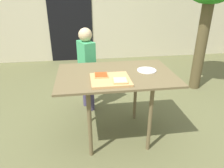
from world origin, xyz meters
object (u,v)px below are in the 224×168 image
(dining_table, at_px, (116,81))
(pizza_slice_near_right, at_px, (121,80))
(pizza_slice_far_left, at_px, (101,75))
(plate_white_right, at_px, (147,70))
(cutting_board, at_px, (110,80))
(child_left, at_px, (87,65))

(dining_table, bearing_deg, pizza_slice_near_right, -89.07)
(pizza_slice_far_left, bearing_deg, plate_white_right, 13.97)
(cutting_board, height_order, pizza_slice_near_right, pizza_slice_near_right)
(dining_table, height_order, cutting_board, cutting_board)
(pizza_slice_far_left, distance_m, plate_white_right, 0.48)
(dining_table, relative_size, child_left, 1.07)
(plate_white_right, relative_size, child_left, 0.18)
(dining_table, xyz_separation_m, pizza_slice_far_left, (-0.15, -0.08, 0.10))
(pizza_slice_far_left, xyz_separation_m, plate_white_right, (0.46, 0.12, -0.02))
(cutting_board, bearing_deg, pizza_slice_near_right, -40.35)
(child_left, bearing_deg, pizza_slice_near_right, -72.63)
(dining_table, distance_m, cutting_board, 0.20)
(pizza_slice_far_left, relative_size, pizza_slice_near_right, 0.96)
(plate_white_right, bearing_deg, pizza_slice_far_left, -166.03)
(pizza_slice_near_right, distance_m, child_left, 0.90)
(pizza_slice_far_left, relative_size, plate_white_right, 0.73)
(pizza_slice_near_right, relative_size, child_left, 0.14)
(dining_table, height_order, pizza_slice_near_right, pizza_slice_near_right)
(cutting_board, distance_m, pizza_slice_near_right, 0.11)
(pizza_slice_near_right, bearing_deg, child_left, 107.37)
(pizza_slice_far_left, xyz_separation_m, pizza_slice_near_right, (0.15, -0.15, 0.00))
(dining_table, distance_m, plate_white_right, 0.33)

